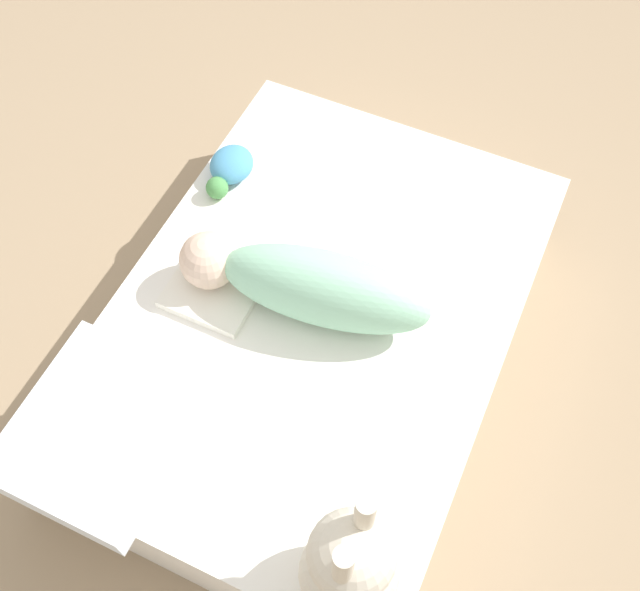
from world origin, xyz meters
TOP-DOWN VIEW (x-y plane):
  - ground_plane at (0.00, 0.00)m, footprint 12.00×12.00m
  - bed_mattress at (0.00, 0.00)m, footprint 1.16×0.82m
  - burp_cloth at (0.05, -0.21)m, footprint 0.18×0.19m
  - swaddled_baby at (0.00, -0.01)m, footprint 0.21×0.55m
  - pillow at (0.44, -0.24)m, footprint 0.35×0.30m
  - bunny_plush at (0.49, 0.29)m, footprint 0.17×0.17m
  - turtle_plush at (-0.24, -0.34)m, footprint 0.16×0.10m

SIDE VIEW (x-z plane):
  - ground_plane at x=0.00m, z-range 0.00..0.00m
  - bed_mattress at x=0.00m, z-range 0.00..0.23m
  - burp_cloth at x=0.05m, z-range 0.23..0.25m
  - turtle_plush at x=-0.24m, z-range 0.23..0.30m
  - pillow at x=0.44m, z-range 0.23..0.31m
  - swaddled_baby at x=0.00m, z-range 0.23..0.40m
  - bunny_plush at x=0.49m, z-range 0.19..0.55m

